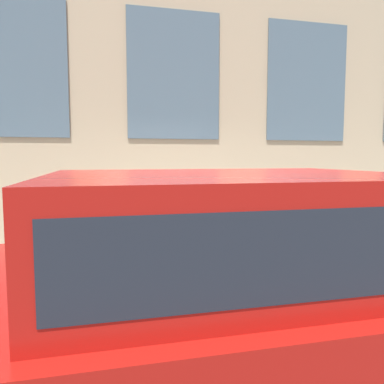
% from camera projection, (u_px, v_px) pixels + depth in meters
% --- Properties ---
extents(ground_plane, '(80.00, 80.00, 0.00)m').
position_uv_depth(ground_plane, '(223.00, 327.00, 3.95)').
color(ground_plane, '#514F4C').
extents(sidewalk, '(2.66, 60.00, 0.18)m').
position_uv_depth(sidewalk, '(193.00, 279.00, 5.23)').
color(sidewalk, '#B2ADA3').
rests_on(sidewalk, ground_plane).
extents(fire_hydrant, '(0.29, 0.41, 0.80)m').
position_uv_depth(fire_hydrant, '(165.00, 259.00, 4.44)').
color(fire_hydrant, gold).
rests_on(fire_hydrant, sidewalk).
extents(person, '(0.35, 0.23, 1.43)m').
position_uv_depth(person, '(215.00, 212.00, 5.16)').
color(person, '#726651').
rests_on(person, sidewalk).
extents(parked_car_red_near, '(1.97, 4.43, 1.69)m').
position_uv_depth(parked_car_red_near, '(230.00, 293.00, 2.32)').
color(parked_car_red_near, black).
rests_on(parked_car_red_near, ground_plane).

